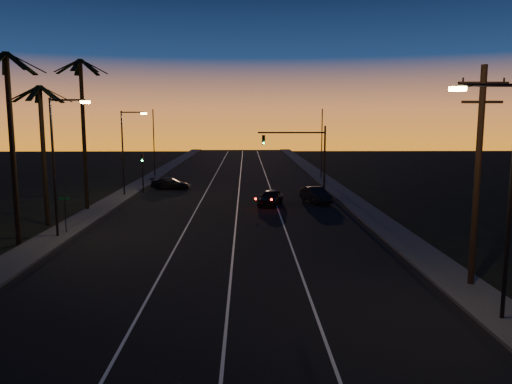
{
  "coord_description": "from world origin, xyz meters",
  "views": [
    {
      "loc": [
        1.25,
        -11.91,
        7.64
      ],
      "look_at": [
        1.91,
        19.91,
        3.01
      ],
      "focal_mm": 35.0,
      "sensor_mm": 36.0,
      "label": 1
    }
  ],
  "objects_px": {
    "cross_car": "(170,184)",
    "utility_pole": "(478,172)",
    "right_car": "(316,195)",
    "lead_car": "(270,197)",
    "signal_mast": "(302,147)"
  },
  "relations": [
    {
      "from": "lead_car",
      "to": "right_car",
      "type": "bearing_deg",
      "value": 17.82
    },
    {
      "from": "signal_mast",
      "to": "cross_car",
      "type": "bearing_deg",
      "value": 168.34
    },
    {
      "from": "utility_pole",
      "to": "lead_car",
      "type": "xyz_separation_m",
      "value": [
        -8.14,
        22.24,
        -4.61
      ]
    },
    {
      "from": "right_car",
      "to": "lead_car",
      "type": "bearing_deg",
      "value": -162.18
    },
    {
      "from": "lead_car",
      "to": "right_car",
      "type": "distance_m",
      "value": 4.48
    },
    {
      "from": "signal_mast",
      "to": "utility_pole",
      "type": "bearing_deg",
      "value": -81.53
    },
    {
      "from": "signal_mast",
      "to": "lead_car",
      "type": "distance_m",
      "value": 9.5
    },
    {
      "from": "cross_car",
      "to": "utility_pole",
      "type": "bearing_deg",
      "value": -60.38
    },
    {
      "from": "utility_pole",
      "to": "signal_mast",
      "type": "bearing_deg",
      "value": 98.47
    },
    {
      "from": "signal_mast",
      "to": "lead_car",
      "type": "bearing_deg",
      "value": -115.38
    },
    {
      "from": "right_car",
      "to": "utility_pole",
      "type": "bearing_deg",
      "value": -80.68
    },
    {
      "from": "signal_mast",
      "to": "cross_car",
      "type": "xyz_separation_m",
      "value": [
        -14.26,
        2.94,
        -4.15
      ]
    },
    {
      "from": "right_car",
      "to": "cross_car",
      "type": "relative_size",
      "value": 1.02
    },
    {
      "from": "utility_pole",
      "to": "cross_car",
      "type": "height_order",
      "value": "utility_pole"
    },
    {
      "from": "utility_pole",
      "to": "right_car",
      "type": "bearing_deg",
      "value": 99.32
    }
  ]
}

